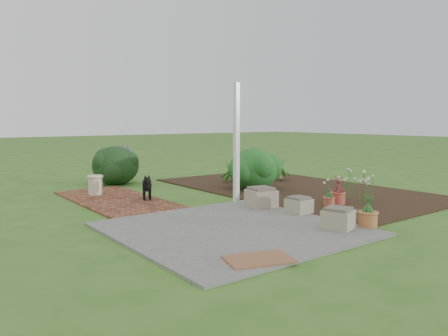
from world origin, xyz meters
TOP-DOWN VIEW (x-y plane):
  - ground at (0.00, 0.00)m, footprint 80.00×80.00m
  - concrete_patio at (-1.25, -1.75)m, footprint 3.50×3.50m
  - brick_path at (-1.70, 1.75)m, footprint 1.60×3.50m
  - garden_bed at (2.50, 0.50)m, footprint 4.00×7.00m
  - veranda_post at (0.30, 0.10)m, footprint 0.10×0.10m
  - stone_trough_near at (0.04, -2.78)m, footprint 0.55×0.55m
  - stone_trough_mid at (0.40, -1.61)m, footprint 0.40×0.40m
  - stone_trough_far at (0.23, -0.76)m, footprint 0.58×0.58m
  - coir_doormat at (-1.99, -3.19)m, footprint 0.92×0.74m
  - black_dog at (-1.20, 1.27)m, footprint 0.34×0.55m
  - cream_ceramic_urn at (-1.84, 2.55)m, footprint 0.37×0.37m
  - evergreen_shrub at (1.62, 1.06)m, footprint 1.42×1.42m
  - agapanthus_clump_back at (3.19, 1.86)m, footprint 1.04×1.04m
  - agapanthus_clump_front at (1.95, 2.35)m, footprint 0.86×0.86m
  - pink_flower_patch at (2.14, -1.46)m, footprint 1.06×1.06m
  - terracotta_pot_bronze at (1.70, -1.45)m, footprint 0.34×0.34m
  - terracotta_pot_small_left at (1.35, -1.51)m, footprint 0.23×0.23m
  - terracotta_pot_small_right at (0.52, -2.98)m, footprint 0.38×0.38m
  - purple_flowering_bush at (-0.69, 4.08)m, footprint 1.34×1.34m

SIDE VIEW (x-z plane):
  - ground at x=0.00m, z-range 0.00..0.00m
  - garden_bed at x=2.50m, z-range 0.00..0.03m
  - concrete_patio at x=-1.25m, z-range 0.00..0.04m
  - brick_path at x=-1.70m, z-range 0.00..0.04m
  - coir_doormat at x=-1.99m, z-range 0.04..0.06m
  - terracotta_pot_small_left at x=1.35m, z-range 0.03..0.21m
  - terracotta_pot_bronze at x=1.70m, z-range 0.03..0.27m
  - terracotta_pot_small_right at x=0.52m, z-range 0.03..0.28m
  - stone_trough_mid at x=0.40m, z-range 0.04..0.30m
  - stone_trough_near at x=0.04m, z-range 0.04..0.33m
  - stone_trough_far at x=0.23m, z-range 0.04..0.37m
  - cream_ceramic_urn at x=-1.84m, z-range 0.04..0.46m
  - black_dog at x=-1.20m, z-range 0.09..0.59m
  - pink_flower_patch at x=2.14m, z-range 0.03..0.66m
  - agapanthus_clump_front at x=1.95m, z-range 0.03..0.73m
  - agapanthus_clump_back at x=3.19m, z-range 0.03..0.88m
  - purple_flowering_bush at x=-0.69m, z-range 0.00..1.06m
  - evergreen_shrub at x=1.62m, z-range 0.03..1.07m
  - veranda_post at x=0.30m, z-range 0.00..2.50m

